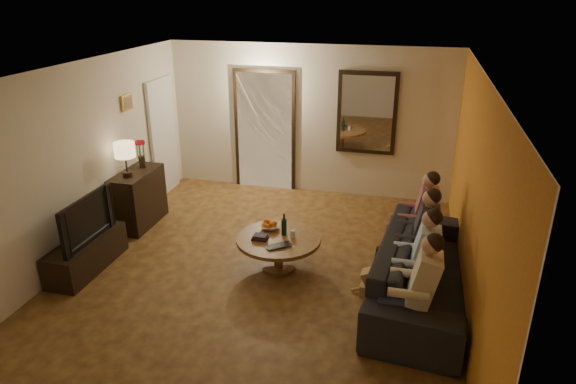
% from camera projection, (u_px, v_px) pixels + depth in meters
% --- Properties ---
extents(floor, '(5.00, 6.00, 0.01)m').
position_uv_depth(floor, '(260.00, 272.00, 6.74)').
color(floor, '#482813').
rests_on(floor, ground).
extents(ceiling, '(5.00, 6.00, 0.01)m').
position_uv_depth(ceiling, '(256.00, 72.00, 5.76)').
color(ceiling, white).
rests_on(ceiling, back_wall).
extents(back_wall, '(5.00, 0.02, 2.60)m').
position_uv_depth(back_wall, '(309.00, 121.00, 8.94)').
color(back_wall, beige).
rests_on(back_wall, floor).
extents(front_wall, '(5.00, 0.02, 2.60)m').
position_uv_depth(front_wall, '(130.00, 329.00, 3.55)').
color(front_wall, beige).
rests_on(front_wall, floor).
extents(left_wall, '(0.02, 6.00, 2.60)m').
position_uv_depth(left_wall, '(78.00, 164.00, 6.81)').
color(left_wall, beige).
rests_on(left_wall, floor).
extents(right_wall, '(0.02, 6.00, 2.60)m').
position_uv_depth(right_wall, '(474.00, 199.00, 5.68)').
color(right_wall, beige).
rests_on(right_wall, floor).
extents(orange_accent, '(0.01, 6.00, 2.60)m').
position_uv_depth(orange_accent, '(473.00, 199.00, 5.69)').
color(orange_accent, orange).
rests_on(orange_accent, right_wall).
extents(kitchen_doorway, '(1.00, 0.06, 2.10)m').
position_uv_depth(kitchen_doorway, '(265.00, 132.00, 9.20)').
color(kitchen_doorway, '#FFE0A5').
rests_on(kitchen_doorway, floor).
extents(door_trim, '(1.12, 0.04, 2.22)m').
position_uv_depth(door_trim, '(265.00, 132.00, 9.19)').
color(door_trim, black).
rests_on(door_trim, floor).
extents(fridge_glimpse, '(0.45, 0.03, 1.70)m').
position_uv_depth(fridge_glimpse, '(279.00, 141.00, 9.20)').
color(fridge_glimpse, silver).
rests_on(fridge_glimpse, floor).
extents(mirror_frame, '(1.00, 0.05, 1.40)m').
position_uv_depth(mirror_frame, '(367.00, 113.00, 8.61)').
color(mirror_frame, black).
rests_on(mirror_frame, back_wall).
extents(mirror_glass, '(0.86, 0.02, 1.26)m').
position_uv_depth(mirror_glass, '(367.00, 114.00, 8.58)').
color(mirror_glass, white).
rests_on(mirror_glass, back_wall).
extents(white_door, '(0.06, 0.85, 2.04)m').
position_uv_depth(white_door, '(163.00, 137.00, 8.97)').
color(white_door, white).
rests_on(white_door, floor).
extents(framed_art, '(0.03, 0.28, 0.24)m').
position_uv_depth(framed_art, '(127.00, 102.00, 7.77)').
color(framed_art, '#B28C33').
rests_on(framed_art, left_wall).
extents(art_canvas, '(0.01, 0.22, 0.18)m').
position_uv_depth(art_canvas, '(128.00, 102.00, 7.76)').
color(art_canvas, brown).
rests_on(art_canvas, left_wall).
extents(dresser, '(0.45, 0.98, 0.87)m').
position_uv_depth(dresser, '(139.00, 198.00, 7.93)').
color(dresser, black).
rests_on(dresser, floor).
extents(table_lamp, '(0.30, 0.30, 0.54)m').
position_uv_depth(table_lamp, '(126.00, 160.00, 7.47)').
color(table_lamp, beige).
rests_on(table_lamp, dresser).
extents(flower_vase, '(0.14, 0.14, 0.44)m').
position_uv_depth(flower_vase, '(141.00, 154.00, 7.89)').
color(flower_vase, '#B4131B').
rests_on(flower_vase, dresser).
extents(tv_stand, '(0.45, 1.26, 0.42)m').
position_uv_depth(tv_stand, '(87.00, 254.00, 6.75)').
color(tv_stand, black).
rests_on(tv_stand, floor).
extents(tv, '(1.07, 0.14, 0.62)m').
position_uv_depth(tv, '(81.00, 219.00, 6.56)').
color(tv, black).
rests_on(tv, tv_stand).
extents(sofa, '(2.71, 1.29, 0.77)m').
position_uv_depth(sofa, '(424.00, 270.00, 6.05)').
color(sofa, black).
rests_on(sofa, floor).
extents(person_a, '(0.60, 0.40, 1.20)m').
position_uv_depth(person_a, '(416.00, 295.00, 5.18)').
color(person_a, tan).
rests_on(person_a, sofa).
extents(person_b, '(0.60, 0.40, 1.20)m').
position_uv_depth(person_b, '(417.00, 265.00, 5.72)').
color(person_b, tan).
rests_on(person_b, sofa).
extents(person_c, '(0.60, 0.40, 1.20)m').
position_uv_depth(person_c, '(418.00, 241.00, 6.26)').
color(person_c, tan).
rests_on(person_c, sofa).
extents(person_d, '(0.60, 0.40, 1.20)m').
position_uv_depth(person_d, '(419.00, 221.00, 6.80)').
color(person_d, tan).
rests_on(person_d, sofa).
extents(dog, '(0.57, 0.26, 0.56)m').
position_uv_depth(dog, '(382.00, 276.00, 6.11)').
color(dog, '#B07B51').
rests_on(dog, floor).
extents(coffee_table, '(1.15, 1.15, 0.45)m').
position_uv_depth(coffee_table, '(279.00, 253.00, 6.76)').
color(coffee_table, brown).
rests_on(coffee_table, floor).
extents(bowl, '(0.26, 0.26, 0.06)m').
position_uv_depth(bowl, '(270.00, 227.00, 6.90)').
color(bowl, white).
rests_on(bowl, coffee_table).
extents(oranges, '(0.20, 0.20, 0.08)m').
position_uv_depth(oranges, '(270.00, 222.00, 6.88)').
color(oranges, '#E25D13').
rests_on(oranges, bowl).
extents(wine_bottle, '(0.07, 0.07, 0.31)m').
position_uv_depth(wine_bottle, '(284.00, 224.00, 6.70)').
color(wine_bottle, black).
rests_on(wine_bottle, coffee_table).
extents(wine_glass, '(0.06, 0.06, 0.10)m').
position_uv_depth(wine_glass, '(293.00, 234.00, 6.66)').
color(wine_glass, silver).
rests_on(wine_glass, coffee_table).
extents(book_stack, '(0.20, 0.15, 0.07)m').
position_uv_depth(book_stack, '(260.00, 237.00, 6.62)').
color(book_stack, black).
rests_on(book_stack, coffee_table).
extents(laptop, '(0.39, 0.37, 0.03)m').
position_uv_depth(laptop, '(280.00, 248.00, 6.40)').
color(laptop, black).
rests_on(laptop, coffee_table).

